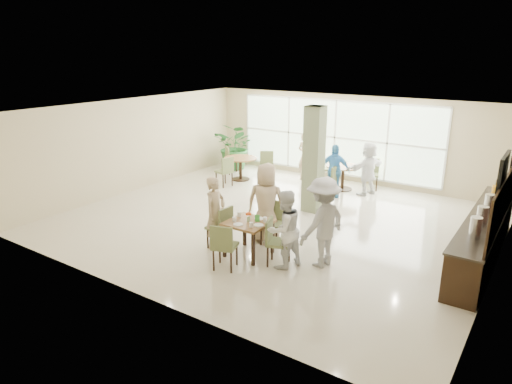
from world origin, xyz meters
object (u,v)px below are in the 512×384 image
Objects in this scene: main_table at (249,226)px; round_table_left at (241,163)px; round_table_right at (343,172)px; adult_b at (368,169)px; potted_plant at (236,146)px; teen_far at (266,203)px; adult_a at (334,171)px; adult_standing at (305,157)px; buffet_counter at (485,234)px; teen_left at (215,213)px; teen_right at (284,229)px; teen_standing at (323,222)px.

round_table_left is at bearing 127.57° from main_table.
round_table_right is 0.66× the size of adult_b.
teen_far is (4.43, -4.88, 0.06)m from potted_plant.
adult_a is 1.86m from adult_standing.
round_table_left is 2.13m from adult_standing.
adult_standing is (-5.89, 3.21, 0.25)m from buffet_counter.
teen_left is 1.00× the size of teen_right.
adult_a is (-0.15, 3.86, -0.12)m from teen_far.
potted_plant is 0.93× the size of teen_far.
teen_far is at bearing 121.93° from adult_standing.
round_table_right is 5.61m from teen_left.
round_table_left is at bearing -116.00° from teen_right.
adult_a is at bearing 158.21° from adult_standing.
round_table_right is at bearing -6.71° from teen_left.
teen_right is 5.52m from adult_b.
teen_left is (-4.94, -2.62, 0.24)m from buffet_counter.
adult_b reaches higher than round_table_right.
buffet_counter reaches higher than adult_standing.
adult_b is (0.75, 0.75, 0.01)m from adult_a.
teen_far is 5.21m from adult_standing.
adult_a is 1.06m from adult_b.
adult_standing is (-2.67, 5.82, 0.01)m from teen_right.
main_table is 4.72m from adult_a.
buffet_counter is 2.92× the size of adult_standing.
round_table_left is 1.05× the size of round_table_right.
potted_plant is at bearing -72.03° from adult_b.
adult_standing is at bearing -134.84° from teen_standing.
teen_right is (0.89, -0.05, 0.15)m from main_table.
teen_far is at bearing -47.74° from potted_plant.
teen_right is at bearing -140.89° from buffet_counter.
round_table_right is at bearing 146.16° from buffet_counter.
potted_plant reaches higher than adult_b.
teen_right is at bearing -36.23° from teen_standing.
teen_far reaches higher than potted_plant.
adult_b is (0.49, 5.46, 0.15)m from main_table.
main_table is 0.54× the size of teen_right.
buffet_counter reaches higher than potted_plant.
buffet_counter reaches higher than teen_left.
teen_standing reaches higher than teen_far.
round_table_left is at bearing -165.38° from round_table_right.
adult_standing is at bearing 122.70° from adult_a.
buffet_counter is at bearing -20.06° from potted_plant.
teen_standing reaches higher than main_table.
potted_plant is 1.06× the size of teen_left.
adult_standing reaches higher than teen_left.
teen_standing is (0.58, 0.49, 0.12)m from teen_right.
buffet_counter reaches higher than round_table_left.
adult_a reaches higher than round_table_right.
main_table is 4.84m from buffet_counter.
teen_far is at bearing -157.81° from buffet_counter.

